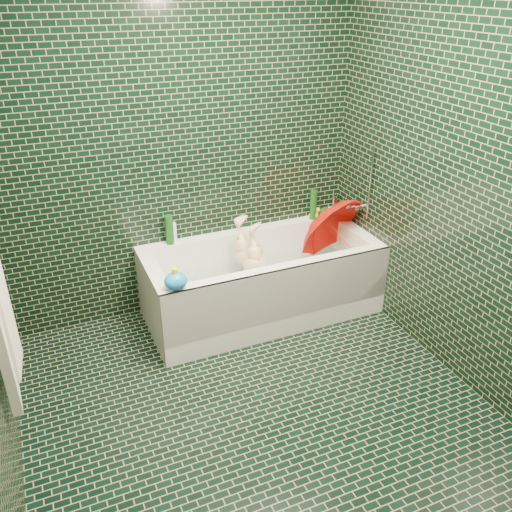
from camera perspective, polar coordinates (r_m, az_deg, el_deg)
name	(u,v)px	position (r m, az deg, el deg)	size (l,w,h in m)	color
floor	(262,416)	(3.31, 0.62, -16.49)	(2.80, 2.80, 0.00)	black
wall_back	(181,146)	(3.85, -7.95, 11.43)	(2.80, 2.80, 0.00)	black
wall_front	(475,413)	(1.62, 22.08, -15.04)	(2.80, 2.80, 0.00)	black
wall_right	(473,184)	(3.32, 21.90, 7.07)	(2.80, 2.80, 0.00)	black
bathtub	(262,288)	(4.06, 0.67, -3.43)	(1.70, 0.75, 0.55)	white
bath_mat	(261,294)	(4.10, 0.57, -3.98)	(1.35, 0.47, 0.01)	green
water	(261,277)	(4.03, 0.58, -2.23)	(1.48, 0.53, 0.00)	silver
faucet	(361,202)	(4.18, 10.96, 5.60)	(0.18, 0.19, 0.55)	silver
child	(257,277)	(4.01, 0.06, -2.25)	(0.34, 0.23, 0.94)	beige
umbrella	(341,237)	(4.14, 8.94, 2.00)	(0.57, 0.57, 0.50)	red
soap_bottle_a	(333,213)	(4.53, 8.16, 4.49)	(0.10, 0.10, 0.26)	white
soap_bottle_b	(336,215)	(4.50, 8.42, 4.31)	(0.08, 0.09, 0.19)	#452079
soap_bottle_c	(330,216)	(4.46, 7.81, 4.17)	(0.12, 0.12, 0.16)	#134315
bottle_right_tall	(313,205)	(4.35, 6.06, 5.38)	(0.06, 0.06, 0.24)	#134315
bottle_right_pump	(335,205)	(4.49, 8.28, 5.38)	(0.05, 0.05, 0.16)	silver
bottle_left_tall	(169,230)	(3.96, -9.11, 2.74)	(0.06, 0.06, 0.22)	#134315
bottle_left_short	(173,232)	(4.01, -8.71, 2.46)	(0.05, 0.05, 0.14)	white
rubber_duck	(314,214)	(4.40, 6.16, 4.45)	(0.11, 0.07, 0.09)	yellow
bath_toy	(176,281)	(3.39, -8.44, -2.58)	(0.17, 0.15, 0.15)	blue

